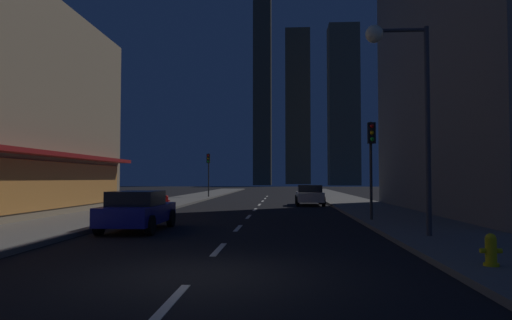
# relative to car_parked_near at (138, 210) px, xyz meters

# --- Properties ---
(ground_plane) EXTENTS (78.00, 136.00, 0.10)m
(ground_plane) POSITION_rel_car_parked_near_xyz_m (3.60, 24.60, -0.79)
(ground_plane) COLOR black
(sidewalk_right) EXTENTS (4.00, 76.00, 0.15)m
(sidewalk_right) POSITION_rel_car_parked_near_xyz_m (10.60, 24.60, -0.67)
(sidewalk_right) COLOR #605E59
(sidewalk_right) RESTS_ON ground
(sidewalk_left) EXTENTS (4.00, 76.00, 0.15)m
(sidewalk_left) POSITION_rel_car_parked_near_xyz_m (-3.40, 24.60, -0.67)
(sidewalk_left) COLOR #605E59
(sidewalk_left) RESTS_ON ground
(lane_marking_center) EXTENTS (0.16, 43.80, 0.01)m
(lane_marking_center) POSITION_rel_car_parked_near_xyz_m (3.60, 11.40, -0.73)
(lane_marking_center) COLOR silver
(lane_marking_center) RESTS_ON ground
(skyscraper_distant_tall) EXTENTS (5.07, 8.99, 61.86)m
(skyscraper_distant_tall) POSITION_rel_car_parked_near_xyz_m (-0.67, 115.35, 30.19)
(skyscraper_distant_tall) COLOR #433F32
(skyscraper_distant_tall) RESTS_ON ground
(skyscraper_distant_mid) EXTENTS (8.56, 5.75, 54.00)m
(skyscraper_distant_mid) POSITION_rel_car_parked_near_xyz_m (10.40, 140.96, 26.26)
(skyscraper_distant_mid) COLOR #474335
(skyscraper_distant_mid) RESTS_ON ground
(skyscraper_distant_short) EXTENTS (8.50, 7.08, 45.27)m
(skyscraper_distant_short) POSITION_rel_car_parked_near_xyz_m (22.40, 112.14, 21.89)
(skyscraper_distant_short) COLOR brown
(skyscraper_distant_short) RESTS_ON ground
(car_parked_near) EXTENTS (1.98, 4.24, 1.45)m
(car_parked_near) POSITION_rel_car_parked_near_xyz_m (0.00, 0.00, 0.00)
(car_parked_near) COLOR navy
(car_parked_near) RESTS_ON ground
(car_parked_far) EXTENTS (1.98, 4.24, 1.45)m
(car_parked_far) POSITION_rel_car_parked_near_xyz_m (7.20, 16.20, 0.00)
(car_parked_far) COLOR silver
(car_parked_far) RESTS_ON ground
(fire_hydrant_yellow_near) EXTENTS (0.42, 0.30, 0.65)m
(fire_hydrant_yellow_near) POSITION_rel_car_parked_near_xyz_m (9.50, -6.92, -0.29)
(fire_hydrant_yellow_near) COLOR yellow
(fire_hydrant_yellow_near) RESTS_ON sidewalk_right
(fire_hydrant_far_left) EXTENTS (0.42, 0.30, 0.65)m
(fire_hydrant_far_left) POSITION_rel_car_parked_near_xyz_m (-2.30, 12.98, -0.29)
(fire_hydrant_far_left) COLOR red
(fire_hydrant_far_left) RESTS_ON sidewalk_left
(traffic_light_near_right) EXTENTS (0.32, 0.48, 4.20)m
(traffic_light_near_right) POSITION_rel_car_parked_near_xyz_m (9.10, 3.24, 2.45)
(traffic_light_near_right) COLOR #2D2D2D
(traffic_light_near_right) RESTS_ON sidewalk_right
(traffic_light_far_left) EXTENTS (0.32, 0.48, 4.20)m
(traffic_light_far_left) POSITION_rel_car_parked_near_xyz_m (-1.90, 27.11, 2.45)
(traffic_light_far_left) COLOR #2D2D2D
(traffic_light_far_left) RESTS_ON sidewalk_left
(street_lamp_right) EXTENTS (1.96, 0.56, 6.58)m
(street_lamp_right) POSITION_rel_car_parked_near_xyz_m (8.98, -2.11, 4.33)
(street_lamp_right) COLOR #38383D
(street_lamp_right) RESTS_ON sidewalk_right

